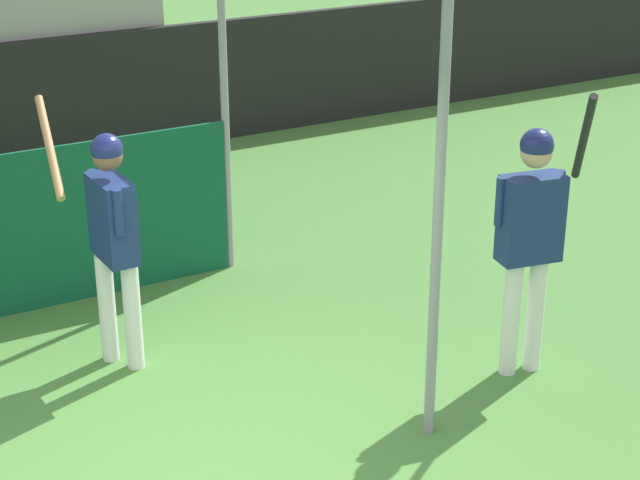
% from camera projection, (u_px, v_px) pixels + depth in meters
% --- Properties ---
extents(batting_cage, '(3.86, 3.28, 3.02)m').
position_uv_depth(batting_cage, '(29.00, 191.00, 8.12)').
color(batting_cage, gray).
rests_on(batting_cage, ground).
extents(player_batter, '(0.55, 0.95, 2.00)m').
position_uv_depth(player_batter, '(111.00, 227.00, 7.77)').
color(player_batter, white).
rests_on(player_batter, ground).
extents(player_waiting, '(0.81, 0.49, 2.18)m').
position_uv_depth(player_waiting, '(531.00, 227.00, 7.65)').
color(player_waiting, white).
rests_on(player_waiting, ground).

